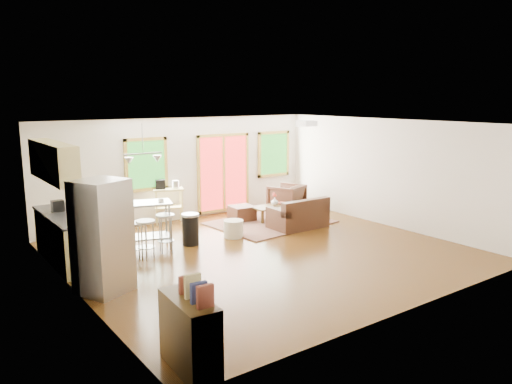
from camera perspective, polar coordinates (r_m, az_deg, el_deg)
floor at (r=10.24m, az=0.99°, el=-6.92°), size 7.50×7.00×0.02m
ceiling at (r=9.76m, az=1.04°, el=7.88°), size 7.50×7.00×0.02m
back_wall at (r=12.87m, az=-8.38°, el=2.62°), size 7.50×0.02×2.60m
left_wall at (r=8.29m, az=-20.35°, el=-2.49°), size 0.02×7.00×2.60m
right_wall at (r=12.51m, az=14.97°, el=2.13°), size 0.02×7.00×2.60m
front_wall at (r=7.47m, az=17.35°, el=-3.70°), size 7.50×0.02×2.60m
window_left at (r=12.37m, az=-12.42°, el=3.09°), size 1.10×0.05×1.30m
french_doors at (r=13.44m, az=-3.72°, el=2.20°), size 1.60×0.05×2.10m
window_right at (r=14.35m, az=2.04°, el=4.37°), size 1.10×0.05×1.30m
rug at (r=12.52m, az=1.65°, el=-3.50°), size 2.95×2.36×0.03m
loveseat at (r=12.05m, az=4.92°, el=-2.76°), size 1.38×0.79×0.73m
coffee_table at (r=12.70m, az=1.72°, el=-1.85°), size 0.97×0.62×0.38m
armchair at (r=13.62m, az=3.50°, el=-0.57°), size 1.05×1.02×0.85m
ottoman at (r=12.75m, az=-1.63°, el=-2.43°), size 0.62×0.62×0.38m
pouf at (r=11.26m, az=-2.58°, el=-4.21°), size 0.52×0.52×0.39m
vase at (r=12.68m, az=2.14°, el=-0.98°), size 0.22×0.23×0.32m
book at (r=12.76m, az=2.90°, el=-0.77°), size 0.22×0.09×0.30m
cabinets at (r=10.04m, az=-21.33°, el=-2.49°), size 0.64×2.24×2.30m
refrigerator at (r=8.35m, az=-17.12°, el=-4.88°), size 0.96×0.95×1.84m
island at (r=10.50m, az=-13.88°, el=-2.89°), size 1.68×1.06×0.99m
cup at (r=10.47m, az=-10.80°, el=-0.96°), size 0.14×0.13×0.11m
bar_stool_a at (r=9.91m, az=-13.50°, el=-4.46°), size 0.46×0.46×0.74m
bar_stool_b at (r=9.90m, az=-12.49°, el=-4.30°), size 0.47×0.47×0.77m
bar_stool_c at (r=10.24m, az=-10.31°, el=-3.64°), size 0.45×0.45×0.79m
trash_can at (r=10.73m, az=-7.50°, el=-4.22°), size 0.49×0.49×0.68m
kitchen_cart at (r=12.54m, az=-10.11°, el=-0.14°), size 0.85×0.70×1.12m
bookshelf at (r=5.99m, az=-7.58°, el=-15.64°), size 0.45×1.00×1.14m
ceiling_flush at (r=11.24m, az=5.79°, el=7.81°), size 0.35×0.35×0.12m
pendant_light at (r=10.18m, az=-12.75°, el=3.72°), size 0.80×0.18×0.79m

